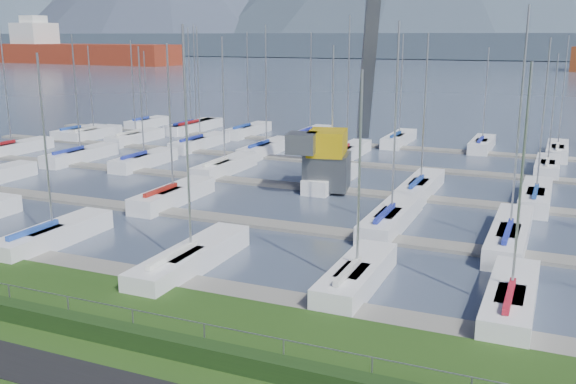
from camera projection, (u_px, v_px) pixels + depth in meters
The scene contains 8 objects.
water at pixel (534, 65), 255.28m from camera, with size 800.00×540.00×0.20m, color #455065.
hedge at pixel (150, 341), 22.72m from camera, with size 80.00×0.70×0.70m, color #1C3413.
fence at pixel (155, 314), 22.88m from camera, with size 0.04×0.04×80.00m, color gray.
foothill at pixel (542, 46), 316.22m from camera, with size 900.00×80.00×12.00m, color #3B4857.
docks at pixel (364, 193), 46.42m from camera, with size 90.00×41.60×0.25m.
crane at pixel (339, 113), 47.02m from camera, with size 6.76×13.17×22.35m.
cargo_ship_west at pixel (79, 54), 260.81m from camera, with size 83.15×23.27×21.50m.
sailboat_fleet at pixel (364, 110), 48.53m from camera, with size 76.16×49.85×13.18m.
Camera 1 is at (12.72, -17.59, 10.87)m, focal length 40.00 mm.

